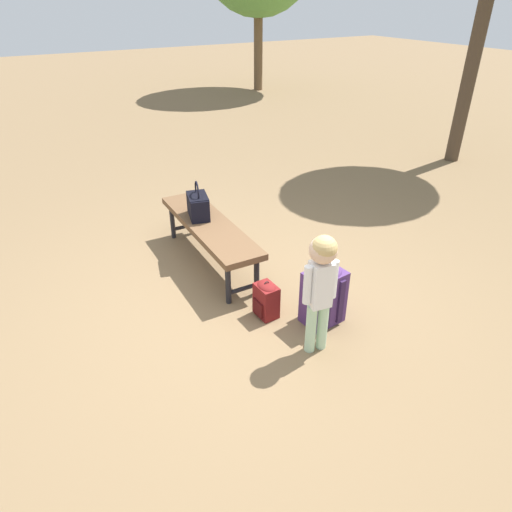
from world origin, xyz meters
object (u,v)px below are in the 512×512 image
handbag (198,205)px  child_standing (321,277)px  backpack_large (324,294)px  backpack_small (266,299)px  park_bench (209,228)px

handbag → child_standing: bearing=5.5°
handbag → backpack_large: handbag is taller
handbag → backpack_small: handbag is taller
backpack_large → backpack_small: (-0.29, -0.36, -0.10)m
backpack_large → backpack_small: 0.48m
handbag → child_standing: child_standing is taller
handbag → backpack_small: (1.18, 0.06, -0.41)m
park_bench → child_standing: size_ratio=1.65×
child_standing → backpack_small: (-0.55, -0.11, -0.49)m
child_standing → backpack_large: 0.53m
park_bench → handbag: (-0.17, -0.03, 0.18)m
park_bench → backpack_large: 1.37m
park_bench → child_standing: (1.56, 0.14, 0.26)m
handbag → backpack_small: bearing=2.9°
handbag → backpack_small: size_ratio=1.09×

